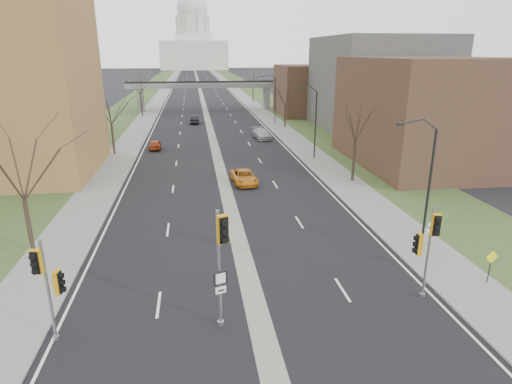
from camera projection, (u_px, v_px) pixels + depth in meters
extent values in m
plane|color=black|center=(259.00, 319.00, 21.12)|extent=(700.00, 700.00, 0.00)
cube|color=black|center=(199.00, 87.00, 162.12)|extent=(20.00, 600.00, 0.01)
cube|color=gray|center=(199.00, 87.00, 162.12)|extent=(1.20, 600.00, 0.02)
cube|color=gray|center=(231.00, 86.00, 163.75)|extent=(4.00, 600.00, 0.12)
cube|color=gray|center=(167.00, 87.00, 160.44)|extent=(4.00, 600.00, 0.12)
cube|color=#334821|center=(246.00, 86.00, 164.58)|extent=(8.00, 600.00, 0.10)
cube|color=#334821|center=(151.00, 87.00, 159.62)|extent=(8.00, 600.00, 0.10)
cube|color=#4A2F22|center=(429.00, 112.00, 48.87)|extent=(16.00, 20.00, 12.00)
cube|color=#57544F|center=(377.00, 84.00, 71.52)|extent=(18.00, 22.00, 15.00)
cube|color=#4A2F22|center=(313.00, 90.00, 88.39)|extent=(14.00, 14.00, 10.00)
cube|color=slate|center=(141.00, 100.00, 93.61)|extent=(1.20, 2.50, 5.00)
cube|color=slate|center=(266.00, 98.00, 97.47)|extent=(1.20, 2.50, 5.00)
cube|color=slate|center=(204.00, 85.00, 94.60)|extent=(34.00, 3.00, 1.00)
cube|color=black|center=(204.00, 82.00, 94.38)|extent=(34.00, 0.15, 0.50)
cube|color=silver|center=(194.00, 55.00, 318.79)|extent=(48.00, 42.00, 20.00)
cube|color=silver|center=(193.00, 38.00, 315.04)|extent=(26.00, 26.00, 5.00)
cylinder|color=silver|center=(193.00, 25.00, 312.23)|extent=(22.00, 22.00, 14.00)
sphere|color=silver|center=(192.00, 9.00, 308.80)|extent=(22.00, 22.00, 22.00)
cylinder|color=black|center=(428.00, 192.00, 27.10)|extent=(0.16, 0.16, 8.00)
cube|color=black|center=(402.00, 124.00, 25.43)|extent=(0.45, 0.18, 0.14)
cylinder|color=black|center=(315.00, 125.00, 51.54)|extent=(0.16, 0.16, 8.00)
cube|color=black|center=(298.00, 89.00, 49.87)|extent=(0.45, 0.18, 0.14)
cylinder|color=black|center=(275.00, 102.00, 75.98)|extent=(0.16, 0.16, 8.00)
cube|color=black|center=(263.00, 77.00, 74.30)|extent=(0.45, 0.18, 0.14)
cylinder|color=#382B21|center=(30.00, 231.00, 26.19)|extent=(0.28, 0.28, 4.00)
cylinder|color=#382B21|center=(113.00, 139.00, 54.43)|extent=(0.28, 0.28, 3.75)
cylinder|color=#382B21|center=(142.00, 106.00, 86.31)|extent=(0.28, 0.28, 4.25)
cylinder|color=#382B21|center=(354.00, 161.00, 42.93)|extent=(0.28, 0.28, 4.00)
cylinder|color=#382B21|center=(285.00, 117.00, 74.03)|extent=(0.28, 0.28, 3.50)
cylinder|color=#382B21|center=(253.00, 93.00, 111.51)|extent=(0.28, 0.28, 4.25)
cylinder|color=gray|center=(48.00, 292.00, 18.87)|extent=(0.13, 0.13, 4.98)
cylinder|color=gray|center=(56.00, 337.00, 19.62)|extent=(0.27, 0.27, 0.19)
cube|color=#C0840B|center=(37.00, 262.00, 17.88)|extent=(0.47, 0.45, 1.10)
cube|color=#C0840B|center=(58.00, 282.00, 18.71)|extent=(0.45, 0.47, 1.10)
cylinder|color=gray|center=(219.00, 270.00, 19.75)|extent=(0.16, 0.16, 5.93)
cylinder|color=gray|center=(221.00, 323.00, 20.64)|extent=(0.32, 0.32, 0.23)
cube|color=#C0840B|center=(223.00, 229.00, 18.56)|extent=(0.60, 0.58, 1.31)
cube|color=black|center=(219.00, 277.00, 19.86)|extent=(0.66, 0.26, 0.68)
cube|color=silver|center=(220.00, 289.00, 20.06)|extent=(0.50, 0.20, 0.34)
cylinder|color=gray|center=(428.00, 253.00, 22.25)|extent=(0.14, 0.14, 5.20)
cylinder|color=gray|center=(422.00, 295.00, 23.03)|extent=(0.28, 0.28, 0.20)
cube|color=#C0840B|center=(436.00, 225.00, 21.22)|extent=(0.49, 0.47, 1.15)
cube|color=#C0840B|center=(419.00, 244.00, 22.12)|extent=(0.47, 0.49, 1.15)
cylinder|color=black|center=(429.00, 242.00, 27.11)|extent=(0.05, 0.05, 2.00)
cube|color=silver|center=(431.00, 227.00, 26.80)|extent=(0.49, 0.13, 0.64)
cylinder|color=black|center=(489.00, 270.00, 24.03)|extent=(0.06, 0.06, 1.60)
cube|color=yellow|center=(492.00, 257.00, 23.78)|extent=(0.78, 0.10, 0.78)
imported|color=#A13312|center=(155.00, 144.00, 57.77)|extent=(1.72, 3.88, 1.30)
imported|color=black|center=(194.00, 119.00, 78.75)|extent=(1.59, 4.51, 1.48)
imported|color=#C46E14|center=(244.00, 177.00, 42.76)|extent=(2.58, 4.97, 1.34)
imported|color=#9B9AA1|center=(262.00, 134.00, 64.78)|extent=(2.68, 5.41, 1.51)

